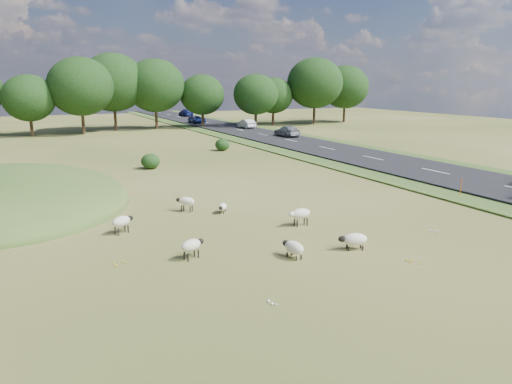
{
  "coord_description": "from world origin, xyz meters",
  "views": [
    {
      "loc": [
        -10.19,
        -21.88,
        7.32
      ],
      "look_at": [
        2.0,
        4.0,
        1.0
      ],
      "focal_mm": 35.0,
      "sensor_mm": 36.0,
      "label": 1
    }
  ],
  "objects_px": {
    "marker_post": "(461,188)",
    "sheep_4": "(186,201)",
    "sheep_3": "(222,207)",
    "car_0": "(287,131)",
    "sheep_5": "(294,247)",
    "car_4": "(197,119)",
    "sheep_2": "(122,221)",
    "car_2": "(246,124)",
    "sheep_0": "(192,245)",
    "car_3": "(186,113)",
    "sheep_6": "(354,239)",
    "sheep_1": "(300,214)"
  },
  "relations": [
    {
      "from": "sheep_6",
      "to": "sheep_4",
      "type": "bearing_deg",
      "value": -45.77
    },
    {
      "from": "sheep_6",
      "to": "car_0",
      "type": "bearing_deg",
      "value": -96.73
    },
    {
      "from": "sheep_3",
      "to": "sheep_1",
      "type": "bearing_deg",
      "value": 67.48
    },
    {
      "from": "marker_post",
      "to": "sheep_0",
      "type": "xyz_separation_m",
      "value": [
        -19.54,
        -3.79,
        0.0
      ]
    },
    {
      "from": "car_2",
      "to": "sheep_0",
      "type": "bearing_deg",
      "value": 63.59
    },
    {
      "from": "marker_post",
      "to": "sheep_4",
      "type": "xyz_separation_m",
      "value": [
        -17.37,
        3.93,
        -0.0
      ]
    },
    {
      "from": "sheep_2",
      "to": "car_3",
      "type": "distance_m",
      "value": 83.68
    },
    {
      "from": "sheep_2",
      "to": "sheep_5",
      "type": "relative_size",
      "value": 0.96
    },
    {
      "from": "sheep_1",
      "to": "sheep_6",
      "type": "xyz_separation_m",
      "value": [
        0.26,
        -4.31,
        -0.17
      ]
    },
    {
      "from": "sheep_2",
      "to": "car_2",
      "type": "distance_m",
      "value": 55.11
    },
    {
      "from": "sheep_5",
      "to": "car_4",
      "type": "distance_m",
      "value": 69.31
    },
    {
      "from": "marker_post",
      "to": "sheep_5",
      "type": "relative_size",
      "value": 0.91
    },
    {
      "from": "sheep_5",
      "to": "car_0",
      "type": "distance_m",
      "value": 46.47
    },
    {
      "from": "sheep_3",
      "to": "sheep_4",
      "type": "bearing_deg",
      "value": -90.53
    },
    {
      "from": "car_3",
      "to": "sheep_3",
      "type": "bearing_deg",
      "value": 74.06
    },
    {
      "from": "sheep_3",
      "to": "car_2",
      "type": "bearing_deg",
      "value": -171.39
    },
    {
      "from": "sheep_3",
      "to": "car_3",
      "type": "distance_m",
      "value": 80.39
    },
    {
      "from": "sheep_1",
      "to": "car_3",
      "type": "xyz_separation_m",
      "value": [
        19.37,
        81.43,
        0.34
      ]
    },
    {
      "from": "sheep_2",
      "to": "car_2",
      "type": "xyz_separation_m",
      "value": [
        28.0,
        47.46,
        0.32
      ]
    },
    {
      "from": "sheep_1",
      "to": "car_3",
      "type": "relative_size",
      "value": 0.26
    },
    {
      "from": "sheep_0",
      "to": "sheep_2",
      "type": "bearing_deg",
      "value": 87.87
    },
    {
      "from": "sheep_2",
      "to": "sheep_5",
      "type": "distance_m",
      "value": 8.91
    },
    {
      "from": "sheep_3",
      "to": "sheep_6",
      "type": "relative_size",
      "value": 0.73
    },
    {
      "from": "sheep_0",
      "to": "sheep_5",
      "type": "height_order",
      "value": "sheep_0"
    },
    {
      "from": "marker_post",
      "to": "car_3",
      "type": "xyz_separation_m",
      "value": [
        6.48,
        79.99,
        0.39
      ]
    },
    {
      "from": "marker_post",
      "to": "sheep_6",
      "type": "bearing_deg",
      "value": -155.54
    },
    {
      "from": "sheep_6",
      "to": "car_2",
      "type": "xyz_separation_m",
      "value": [
        19.11,
        54.35,
        0.46
      ]
    },
    {
      "from": "sheep_2",
      "to": "sheep_3",
      "type": "xyz_separation_m",
      "value": [
        5.92,
        1.57,
        -0.26
      ]
    },
    {
      "from": "sheep_0",
      "to": "car_2",
      "type": "xyz_separation_m",
      "value": [
        26.02,
        52.39,
        0.34
      ]
    },
    {
      "from": "car_3",
      "to": "sheep_5",
      "type": "bearing_deg",
      "value": 75.53
    },
    {
      "from": "marker_post",
      "to": "sheep_2",
      "type": "relative_size",
      "value": 0.95
    },
    {
      "from": "sheep_4",
      "to": "sheep_6",
      "type": "bearing_deg",
      "value": 162.94
    },
    {
      "from": "car_3",
      "to": "car_4",
      "type": "height_order",
      "value": "car_3"
    },
    {
      "from": "sheep_4",
      "to": "sheep_6",
      "type": "relative_size",
      "value": 0.81
    },
    {
      "from": "sheep_0",
      "to": "car_0",
      "type": "relative_size",
      "value": 0.26
    },
    {
      "from": "marker_post",
      "to": "sheep_3",
      "type": "bearing_deg",
      "value": 170.18
    },
    {
      "from": "car_3",
      "to": "car_4",
      "type": "distance_m",
      "value": 19.04
    },
    {
      "from": "car_0",
      "to": "sheep_2",
      "type": "bearing_deg",
      "value": 50.73
    },
    {
      "from": "sheep_0",
      "to": "car_4",
      "type": "distance_m",
      "value": 68.82
    },
    {
      "from": "sheep_3",
      "to": "sheep_2",
      "type": "bearing_deg",
      "value": -40.88
    },
    {
      "from": "marker_post",
      "to": "sheep_0",
      "type": "distance_m",
      "value": 19.91
    },
    {
      "from": "car_0",
      "to": "car_3",
      "type": "relative_size",
      "value": 0.94
    },
    {
      "from": "sheep_2",
      "to": "sheep_4",
      "type": "distance_m",
      "value": 5.01
    },
    {
      "from": "sheep_4",
      "to": "car_2",
      "type": "distance_m",
      "value": 50.63
    },
    {
      "from": "car_4",
      "to": "sheep_3",
      "type": "bearing_deg",
      "value": -107.31
    },
    {
      "from": "sheep_1",
      "to": "car_0",
      "type": "height_order",
      "value": "car_0"
    },
    {
      "from": "car_0",
      "to": "marker_post",
      "type": "bearing_deg",
      "value": 79.63
    },
    {
      "from": "sheep_3",
      "to": "car_0",
      "type": "xyz_separation_m",
      "value": [
        22.08,
        32.67,
        0.58
      ]
    },
    {
      "from": "marker_post",
      "to": "sheep_6",
      "type": "height_order",
      "value": "marker_post"
    },
    {
      "from": "sheep_1",
      "to": "car_0",
      "type": "distance_m",
      "value": 41.6
    }
  ]
}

